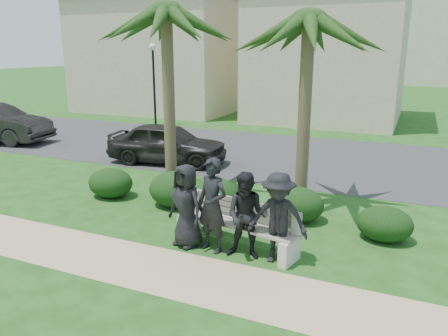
{
  "coord_description": "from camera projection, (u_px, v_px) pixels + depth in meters",
  "views": [
    {
      "loc": [
        3.96,
        -8.03,
        3.95
      ],
      "look_at": [
        -0.05,
        1.0,
        1.27
      ],
      "focal_mm": 35.0,
      "sensor_mm": 36.0,
      "label": 1
    }
  ],
  "objects": [
    {
      "name": "hedge_d",
      "position": [
        297.0,
        203.0,
        10.4
      ],
      "size": [
        1.28,
        1.06,
        0.84
      ],
      "primitive_type": "ellipsoid",
      "color": "black",
      "rests_on": "ground"
    },
    {
      "name": "hedge_c",
      "position": [
        212.0,
        194.0,
        10.88
      ],
      "size": [
        1.43,
        1.18,
        0.94
      ],
      "primitive_type": "ellipsoid",
      "color": "black",
      "rests_on": "ground"
    },
    {
      "name": "ground",
      "position": [
        208.0,
        234.0,
        9.66
      ],
      "size": [
        160.0,
        160.0,
        0.0
      ],
      "primitive_type": "plane",
      "color": "#1C4413",
      "rests_on": "ground"
    },
    {
      "name": "park_bench",
      "position": [
        236.0,
        227.0,
        8.99
      ],
      "size": [
        2.78,
        1.13,
        0.93
      ],
      "rotation": [
        0.0,
        0.0,
        -0.2
      ],
      "color": "gray",
      "rests_on": "ground"
    },
    {
      "name": "palm_right",
      "position": [
        309.0,
        22.0,
        10.33
      ],
      "size": [
        3.0,
        3.0,
        5.55
      ],
      "color": "brown",
      "rests_on": "ground"
    },
    {
      "name": "asphalt_street",
      "position": [
        299.0,
        157.0,
        16.72
      ],
      "size": [
        160.0,
        8.0,
        0.01
      ],
      "primitive_type": "cube",
      "color": "#2D2D30",
      "rests_on": "ground"
    },
    {
      "name": "street_lamp",
      "position": [
        153.0,
        70.0,
        23.0
      ],
      "size": [
        0.36,
        0.36,
        4.29
      ],
      "color": "black",
      "rests_on": "ground"
    },
    {
      "name": "man_b",
      "position": [
        212.0,
        205.0,
        8.67
      ],
      "size": [
        0.8,
        0.64,
        1.93
      ],
      "primitive_type": "imported",
      "rotation": [
        0.0,
        0.0,
        -0.28
      ],
      "color": "black",
      "rests_on": "ground"
    },
    {
      "name": "stucco_bldg_left",
      "position": [
        164.0,
        54.0,
        29.28
      ],
      "size": [
        10.4,
        8.4,
        7.3
      ],
      "color": "#BBB18C",
      "rests_on": "ground"
    },
    {
      "name": "palm_left",
      "position": [
        166.0,
        14.0,
        11.3
      ],
      "size": [
        3.0,
        3.0,
        5.82
      ],
      "color": "brown",
      "rests_on": "ground"
    },
    {
      "name": "footpath",
      "position": [
        165.0,
        271.0,
        8.08
      ],
      "size": [
        30.0,
        1.6,
        0.01
      ],
      "primitive_type": "cube",
      "color": "tan",
      "rests_on": "ground"
    },
    {
      "name": "man_c",
      "position": [
        247.0,
        216.0,
        8.39
      ],
      "size": [
        0.91,
        0.75,
        1.73
      ],
      "primitive_type": "imported",
      "rotation": [
        0.0,
        0.0,
        0.12
      ],
      "color": "black",
      "rests_on": "ground"
    },
    {
      "name": "hedge_b",
      "position": [
        176.0,
        188.0,
        11.35
      ],
      "size": [
        1.44,
        1.19,
        0.94
      ],
      "primitive_type": "ellipsoid",
      "color": "black",
      "rests_on": "ground"
    },
    {
      "name": "hedge_f",
      "position": [
        385.0,
        223.0,
        9.32
      ],
      "size": [
        1.17,
        0.97,
        0.76
      ],
      "primitive_type": "ellipsoid",
      "color": "black",
      "rests_on": "ground"
    },
    {
      "name": "man_a",
      "position": [
        186.0,
        206.0,
        8.92
      ],
      "size": [
        0.99,
        0.8,
        1.74
      ],
      "primitive_type": "imported",
      "rotation": [
        0.0,
        0.0,
        -0.33
      ],
      "color": "black",
      "rests_on": "ground"
    },
    {
      "name": "man_d",
      "position": [
        278.0,
        218.0,
        8.21
      ],
      "size": [
        1.19,
        0.74,
        1.78
      ],
      "primitive_type": "imported",
      "rotation": [
        0.0,
        0.0,
        0.07
      ],
      "color": "black",
      "rests_on": "ground"
    },
    {
      "name": "stucco_bldg_right",
      "position": [
        329.0,
        55.0,
        24.98
      ],
      "size": [
        8.4,
        8.4,
        7.3
      ],
      "color": "#BBB18C",
      "rests_on": "ground"
    },
    {
      "name": "car_a",
      "position": [
        167.0,
        143.0,
        15.63
      ],
      "size": [
        4.46,
        2.3,
        1.45
      ],
      "primitive_type": "imported",
      "rotation": [
        0.0,
        0.0,
        1.71
      ],
      "color": "black",
      "rests_on": "ground"
    },
    {
      "name": "hedge_a",
      "position": [
        110.0,
        182.0,
        12.08
      ],
      "size": [
        1.28,
        1.06,
        0.83
      ],
      "primitive_type": "ellipsoid",
      "color": "black",
      "rests_on": "ground"
    }
  ]
}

